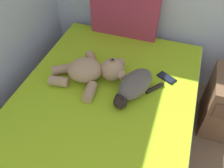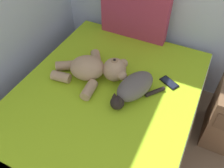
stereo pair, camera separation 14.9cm
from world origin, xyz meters
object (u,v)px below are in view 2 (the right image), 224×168
object	(u,v)px
cell_phone	(169,83)
bed	(100,124)
cat	(133,88)
patterned_cushion	(135,12)
teddy_bear	(95,69)

from	to	relation	value
cell_phone	bed	bearing A→B (deg)	-134.73
cat	patterned_cushion	bearing A→B (deg)	112.31
patterned_cushion	cell_phone	xyz separation A→B (m)	(0.50, -0.49, -0.24)
bed	cell_phone	xyz separation A→B (m)	(0.41, 0.41, 0.28)
patterned_cushion	bed	bearing A→B (deg)	-83.71
bed	teddy_bear	size ratio (longest dim) A/B	3.16
bed	patterned_cushion	xyz separation A→B (m)	(-0.10, 0.89, 0.52)
teddy_bear	cell_phone	bearing A→B (deg)	18.91
bed	teddy_bear	distance (m)	0.45
bed	patterned_cushion	world-z (taller)	patterned_cushion
teddy_bear	cell_phone	distance (m)	0.59
patterned_cushion	cat	world-z (taller)	patterned_cushion
cat	teddy_bear	bearing A→B (deg)	172.71
bed	cat	distance (m)	0.44
cat	teddy_bear	size ratio (longest dim) A/B	0.69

